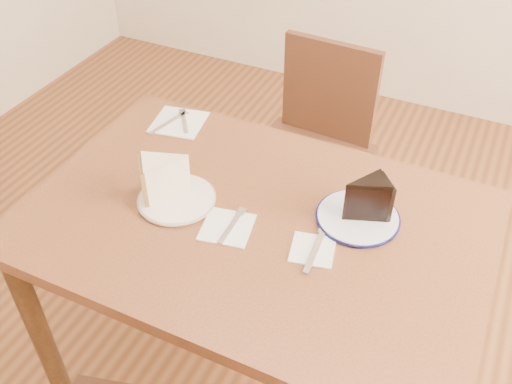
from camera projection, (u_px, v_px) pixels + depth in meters
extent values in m
plane|color=#512B15|center=(254.00, 376.00, 1.97)|extent=(4.00, 4.00, 0.00)
cube|color=#4B2614|center=(254.00, 223.00, 1.50)|extent=(1.20, 0.80, 0.04)
cylinder|color=#311C0E|center=(40.00, 333.00, 1.68)|extent=(0.06, 0.06, 0.71)
cylinder|color=#311C0E|center=(164.00, 196.00, 2.15)|extent=(0.06, 0.06, 0.71)
cylinder|color=#311C0E|center=(455.00, 293.00, 1.80)|extent=(0.06, 0.06, 0.71)
cube|color=#351A10|center=(304.00, 164.00, 2.12)|extent=(0.45, 0.45, 0.04)
cylinder|color=#351A10|center=(360.00, 200.00, 2.34)|extent=(0.04, 0.04, 0.44)
cylinder|color=#351A10|center=(281.00, 173.00, 2.47)|extent=(0.04, 0.04, 0.44)
cylinder|color=#351A10|center=(325.00, 258.00, 2.09)|extent=(0.04, 0.04, 0.44)
cylinder|color=#351A10|center=(239.00, 224.00, 2.23)|extent=(0.04, 0.04, 0.44)
cube|color=#351A10|center=(329.00, 90.00, 2.11)|extent=(0.37, 0.05, 0.39)
cylinder|color=white|center=(177.00, 199.00, 1.53)|extent=(0.20, 0.20, 0.01)
cylinder|color=white|center=(358.00, 217.00, 1.47)|extent=(0.21, 0.21, 0.01)
cube|color=white|center=(227.00, 227.00, 1.45)|extent=(0.15, 0.15, 0.00)
cube|color=white|center=(313.00, 250.00, 1.39)|extent=(0.13, 0.13, 0.00)
cube|color=white|center=(179.00, 122.00, 1.82)|extent=(0.18, 0.18, 0.00)
cube|color=silver|center=(232.00, 225.00, 1.45)|extent=(0.02, 0.14, 0.00)
cube|color=silver|center=(316.00, 249.00, 1.39)|extent=(0.03, 0.17, 0.00)
cube|color=silver|center=(184.00, 121.00, 1.82)|extent=(0.09, 0.12, 0.00)
cube|color=silver|center=(168.00, 123.00, 1.81)|extent=(0.05, 0.16, 0.00)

